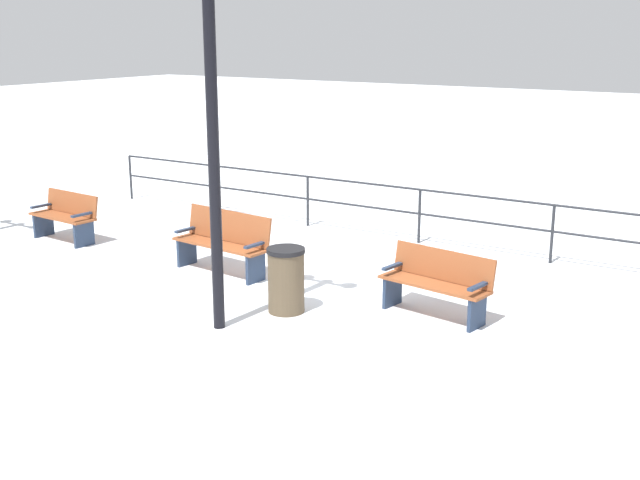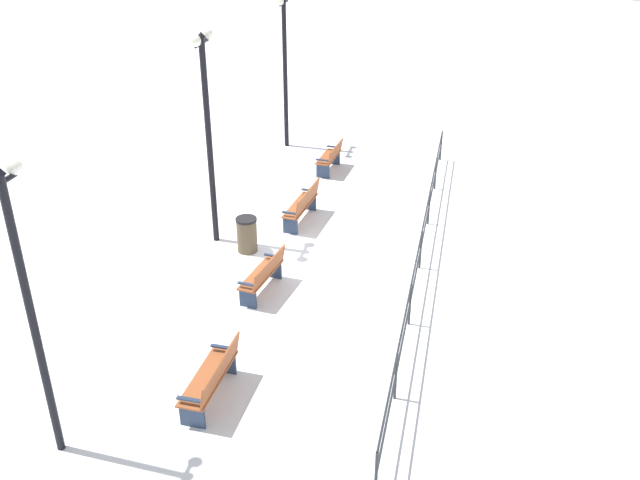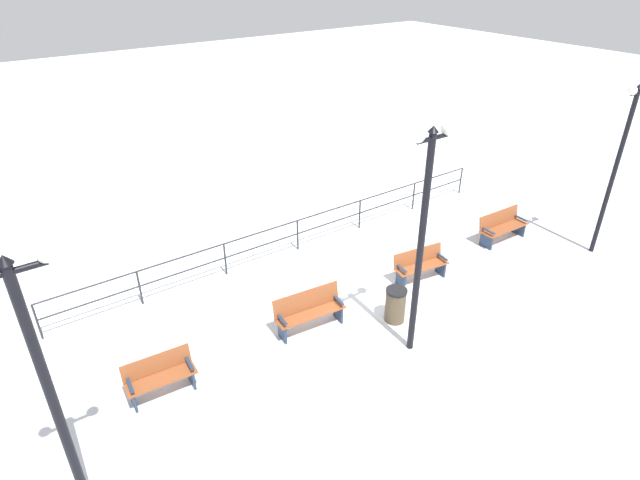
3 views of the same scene
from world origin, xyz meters
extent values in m
plane|color=white|center=(0.00, 0.00, 0.00)|extent=(80.00, 80.00, 0.00)
cube|color=brown|center=(-0.01, -5.37, 0.45)|extent=(0.55, 1.40, 0.04)
cube|color=brown|center=(-0.23, -5.35, 0.66)|extent=(0.21, 1.38, 0.39)
cube|color=#23334C|center=(-0.05, -5.95, 0.22)|extent=(0.40, 0.08, 0.45)
cube|color=#23334C|center=(0.04, -4.78, 0.22)|extent=(0.40, 0.08, 0.45)
cube|color=#23334C|center=(-0.03, -5.95, 0.57)|extent=(0.40, 0.10, 0.04)
cube|color=#23334C|center=(0.06, -4.79, 0.57)|extent=(0.40, 0.10, 0.04)
cube|color=brown|center=(0.00, -1.79, 0.46)|extent=(0.59, 1.72, 0.04)
cube|color=brown|center=(-0.21, -1.77, 0.71)|extent=(0.28, 1.69, 0.47)
cube|color=#23334C|center=(-0.07, -2.53, 0.23)|extent=(0.39, 0.09, 0.46)
cube|color=#23334C|center=(0.08, -1.05, 0.23)|extent=(0.39, 0.09, 0.46)
cube|color=#23334C|center=(-0.05, -2.53, 0.58)|extent=(0.39, 0.11, 0.04)
cube|color=#23334C|center=(0.10, -1.05, 0.58)|extent=(0.39, 0.11, 0.04)
cube|color=brown|center=(0.00, 1.79, 0.44)|extent=(0.65, 1.56, 0.04)
cube|color=brown|center=(-0.21, 1.82, 0.66)|extent=(0.33, 1.51, 0.40)
cube|color=#23334C|center=(-0.10, 1.14, 0.22)|extent=(0.39, 0.11, 0.44)
cube|color=#23334C|center=(0.10, 2.44, 0.22)|extent=(0.39, 0.11, 0.44)
cube|color=#23334C|center=(-0.08, 1.14, 0.56)|extent=(0.39, 0.13, 0.04)
cube|color=#23334C|center=(0.12, 2.43, 0.56)|extent=(0.39, 0.13, 0.04)
cube|color=brown|center=(-0.12, 5.37, 0.45)|extent=(0.55, 1.69, 0.04)
cube|color=brown|center=(-0.36, 5.38, 0.68)|extent=(0.17, 1.68, 0.44)
cube|color=#23334C|center=(-0.14, 4.63, 0.22)|extent=(0.44, 0.06, 0.45)
cube|color=#23334C|center=(-0.09, 6.11, 0.22)|extent=(0.44, 0.06, 0.45)
cube|color=#23334C|center=(-0.12, 4.63, 0.57)|extent=(0.44, 0.08, 0.04)
cube|color=#23334C|center=(-0.07, 6.11, 0.57)|extent=(0.44, 0.08, 0.04)
cylinder|color=black|center=(1.80, -7.24, 2.36)|extent=(0.14, 0.14, 4.71)
cylinder|color=black|center=(1.80, -7.24, 4.59)|extent=(0.09, 0.86, 0.09)
sphere|color=white|center=(1.80, -6.81, 4.70)|extent=(0.24, 0.24, 0.24)
cylinder|color=black|center=(1.80, -0.33, 2.49)|extent=(0.15, 0.15, 4.99)
cylinder|color=black|center=(1.80, -0.33, 4.87)|extent=(0.09, 0.75, 0.09)
sphere|color=white|center=(1.80, -0.70, 4.99)|extent=(0.27, 0.27, 0.27)
sphere|color=white|center=(1.80, 0.05, 4.99)|extent=(0.27, 0.27, 0.27)
cone|color=black|center=(1.80, -0.33, 5.05)|extent=(0.20, 0.20, 0.12)
cylinder|color=black|center=(1.80, 7.03, 2.38)|extent=(0.13, 0.13, 4.75)
cylinder|color=black|center=(1.80, 7.03, 4.63)|extent=(0.08, 0.62, 0.08)
sphere|color=white|center=(1.80, 6.72, 4.74)|extent=(0.23, 0.23, 0.23)
cylinder|color=#26282D|center=(-3.29, -7.02, 0.48)|extent=(0.05, 0.05, 0.95)
cylinder|color=#26282D|center=(-3.29, -4.68, 0.48)|extent=(0.05, 0.05, 0.95)
cylinder|color=#26282D|center=(-3.29, -2.34, 0.48)|extent=(0.05, 0.05, 0.95)
cylinder|color=#26282D|center=(-3.29, 0.00, 0.48)|extent=(0.05, 0.05, 0.95)
cylinder|color=#26282D|center=(-3.29, 2.34, 0.48)|extent=(0.05, 0.05, 0.95)
cylinder|color=#26282D|center=(-3.29, 4.68, 0.48)|extent=(0.05, 0.05, 0.95)
cylinder|color=#26282D|center=(-3.29, 7.02, 0.48)|extent=(0.05, 0.05, 0.95)
cylinder|color=#26282D|center=(-3.29, 0.00, 0.95)|extent=(0.04, 14.04, 0.04)
cylinder|color=#26282D|center=(-3.29, 0.00, 0.52)|extent=(0.04, 14.04, 0.04)
cylinder|color=brown|center=(0.87, 0.05, 0.41)|extent=(0.48, 0.48, 0.82)
cylinder|color=black|center=(0.87, 0.05, 0.85)|extent=(0.51, 0.51, 0.06)
camera|label=1|loc=(9.16, 5.87, 3.67)|focal=45.04mm
camera|label=2|loc=(-4.10, 14.50, 8.32)|focal=39.96mm
camera|label=3|loc=(8.06, -7.24, 7.91)|focal=29.47mm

